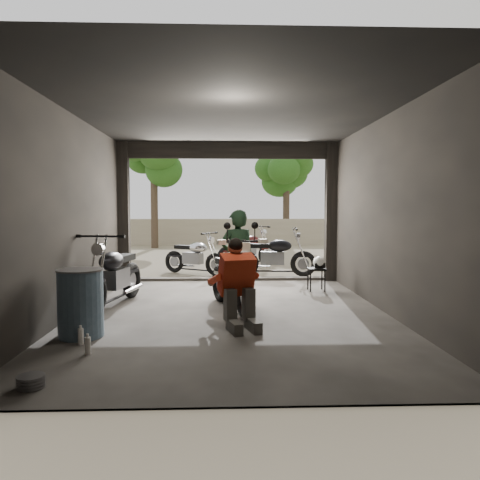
{
  "coord_description": "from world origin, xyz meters",
  "views": [
    {
      "loc": [
        -0.13,
        -7.39,
        1.72
      ],
      "look_at": [
        0.17,
        0.6,
        1.16
      ],
      "focal_mm": 35.0,
      "sensor_mm": 36.0,
      "label": 1
    }
  ],
  "objects": [
    {
      "name": "ground",
      "position": [
        0.0,
        0.0,
        0.0
      ],
      "size": [
        80.0,
        80.0,
        0.0
      ],
      "primitive_type": "plane",
      "color": "#7A6D56",
      "rests_on": "ground"
    },
    {
      "name": "garage",
      "position": [
        0.0,
        0.55,
        1.28
      ],
      "size": [
        7.0,
        7.13,
        3.2
      ],
      "color": "#2D2B28",
      "rests_on": "ground"
    },
    {
      "name": "boundary_wall",
      "position": [
        0.0,
        14.0,
        0.6
      ],
      "size": [
        18.0,
        0.3,
        1.2
      ],
      "primitive_type": "cube",
      "color": "gray",
      "rests_on": "ground"
    },
    {
      "name": "tree_left",
      "position": [
        -3.0,
        12.5,
        3.99
      ],
      "size": [
        2.2,
        2.2,
        5.6
      ],
      "color": "#382B1E",
      "rests_on": "ground"
    },
    {
      "name": "tree_right",
      "position": [
        2.8,
        14.0,
        3.56
      ],
      "size": [
        2.2,
        2.2,
        5.0
      ],
      "color": "#382B1E",
      "rests_on": "ground"
    },
    {
      "name": "main_bike",
      "position": [
        0.02,
        0.37,
        0.62
      ],
      "size": [
        1.25,
        2.0,
        1.24
      ],
      "primitive_type": null,
      "rotation": [
        0.0,
        0.0,
        0.28
      ],
      "color": "#F3E9CD",
      "rests_on": "ground"
    },
    {
      "name": "left_bike",
      "position": [
        -2.0,
        0.73,
        0.64
      ],
      "size": [
        1.13,
        2.02,
        1.29
      ],
      "primitive_type": null,
      "rotation": [
        0.0,
        0.0,
        -0.19
      ],
      "color": "black",
      "rests_on": "ground"
    },
    {
      "name": "outside_bike_a",
      "position": [
        -0.86,
        4.62,
        0.55
      ],
      "size": [
        1.73,
        1.42,
        1.09
      ],
      "primitive_type": null,
      "rotation": [
        0.0,
        0.0,
        1.02
      ],
      "color": "black",
      "rests_on": "ground"
    },
    {
      "name": "outside_bike_b",
      "position": [
        0.6,
        6.16,
        0.59
      ],
      "size": [
        1.88,
        1.48,
        1.18
      ],
      "primitive_type": null,
      "rotation": [
        0.0,
        0.0,
        2.08
      ],
      "color": "#461210",
      "rests_on": "ground"
    },
    {
      "name": "outside_bike_c",
      "position": [
        1.17,
        4.15,
        0.61
      ],
      "size": [
        1.87,
        0.93,
        1.22
      ],
      "primitive_type": null,
      "rotation": [
        0.0,
        0.0,
        1.46
      ],
      "color": "black",
      "rests_on": "ground"
    },
    {
      "name": "rider",
      "position": [
        0.12,
        0.74,
        0.84
      ],
      "size": [
        0.7,
        0.55,
        1.68
      ],
      "primitive_type": "imported",
      "rotation": [
        0.0,
        0.0,
        3.41
      ],
      "color": "#172F1E",
      "rests_on": "ground"
    },
    {
      "name": "mechanic",
      "position": [
        0.1,
        -0.89,
        0.62
      ],
      "size": [
        0.83,
        0.99,
        1.24
      ],
      "primitive_type": null,
      "rotation": [
        0.0,
        0.0,
        0.26
      ],
      "color": "red",
      "rests_on": "ground"
    },
    {
      "name": "stool",
      "position": [
        1.79,
        2.03,
        0.41
      ],
      "size": [
        0.35,
        0.35,
        0.49
      ],
      "rotation": [
        0.0,
        0.0,
        -0.36
      ],
      "color": "black",
      "rests_on": "ground"
    },
    {
      "name": "helmet",
      "position": [
        1.84,
        2.01,
        0.61
      ],
      "size": [
        0.25,
        0.26,
        0.24
      ],
      "primitive_type": "ellipsoid",
      "rotation": [
        0.0,
        0.0,
        0.0
      ],
      "color": "white",
      "rests_on": "stool"
    },
    {
      "name": "oil_drum",
      "position": [
        -2.0,
        -1.24,
        0.45
      ],
      "size": [
        0.64,
        0.64,
        0.91
      ],
      "primitive_type": "cylinder",
      "rotation": [
        0.0,
        0.0,
        -0.09
      ],
      "color": "#425B70",
      "rests_on": "ground"
    },
    {
      "name": "sign_post",
      "position": [
        3.2,
        4.01,
        1.82
      ],
      "size": [
        0.89,
        0.08,
        2.66
      ],
      "rotation": [
        0.0,
        0.0,
        -0.14
      ],
      "color": "black",
      "rests_on": "ground"
    }
  ]
}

